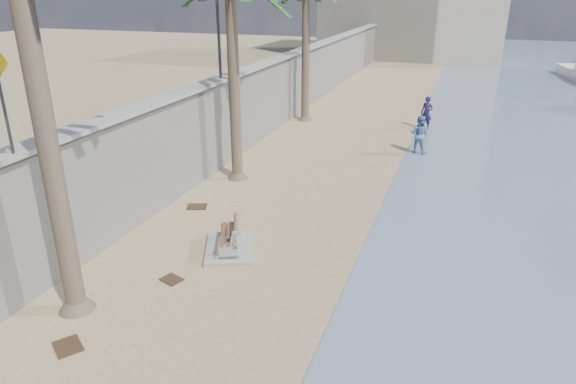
# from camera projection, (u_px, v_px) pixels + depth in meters

# --- Properties ---
(ground_plane) EXTENTS (140.00, 140.00, 0.00)m
(ground_plane) POSITION_uv_depth(u_px,v_px,m) (192.00, 382.00, 9.81)
(ground_plane) COLOR #99805E
(seawall) EXTENTS (0.45, 70.00, 3.50)m
(seawall) POSITION_uv_depth(u_px,v_px,m) (285.00, 89.00, 28.27)
(seawall) COLOR gray
(seawall) RESTS_ON ground_plane
(wall_cap) EXTENTS (0.80, 70.00, 0.12)m
(wall_cap) POSITION_uv_depth(u_px,v_px,m) (285.00, 56.00, 27.60)
(wall_cap) COLOR gray
(wall_cap) RESTS_ON seawall
(bench_far) EXTENTS (1.99, 2.32, 0.82)m
(bench_far) POSITION_uv_depth(u_px,v_px,m) (229.00, 238.00, 14.62)
(bench_far) COLOR gray
(bench_far) RESTS_ON ground_plane
(person_a) EXTENTS (0.82, 0.67, 1.97)m
(person_a) POSITION_uv_depth(u_px,v_px,m) (427.00, 111.00, 26.87)
(person_a) COLOR #1B163C
(person_a) RESTS_ON ground_plane
(person_b) EXTENTS (1.06, 0.90, 1.92)m
(person_b) POSITION_uv_depth(u_px,v_px,m) (419.00, 132.00, 22.96)
(person_b) COLOR #4E6DA1
(person_b) RESTS_ON ground_plane
(debris_b) EXTENTS (0.83, 0.80, 0.03)m
(debris_b) POSITION_uv_depth(u_px,v_px,m) (68.00, 346.00, 10.76)
(debris_b) COLOR #382616
(debris_b) RESTS_ON ground_plane
(debris_c) EXTENTS (0.81, 0.73, 0.03)m
(debris_c) POSITION_uv_depth(u_px,v_px,m) (197.00, 207.00, 17.58)
(debris_c) COLOR #382616
(debris_c) RESTS_ON ground_plane
(debris_d) EXTENTS (0.64, 0.58, 0.03)m
(debris_d) POSITION_uv_depth(u_px,v_px,m) (172.00, 280.00, 13.21)
(debris_d) COLOR #382616
(debris_d) RESTS_ON ground_plane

